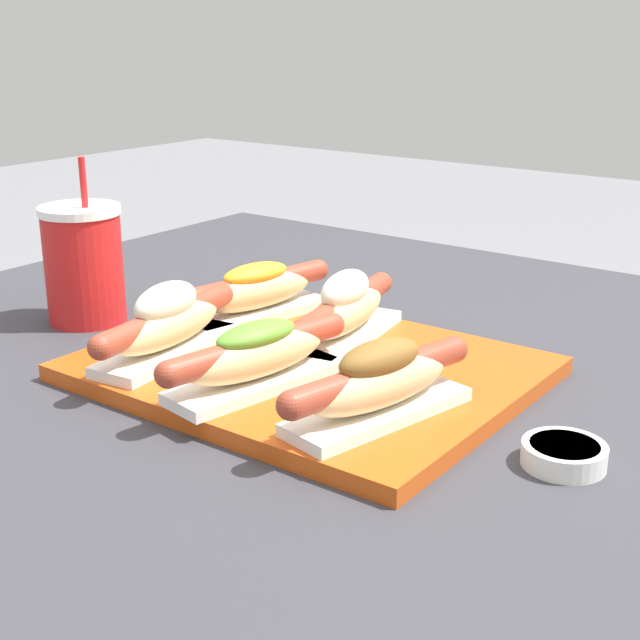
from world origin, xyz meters
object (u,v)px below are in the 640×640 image
object	(u,v)px
hot_dog_1	(257,356)
hot_dog_4	(345,310)
hot_dog_2	(379,382)
sauce_bowl	(564,454)
hot_dog_3	(256,291)
hot_dog_0	(167,324)
drink_cup	(84,264)
serving_tray	(309,369)

from	to	relation	value
hot_dog_1	hot_dog_4	size ratio (longest dim) A/B	1.00
hot_dog_1	hot_dog_2	bearing A→B (deg)	4.81
hot_dog_4	sauce_bowl	world-z (taller)	hot_dog_4
hot_dog_1	hot_dog_3	xyz separation A→B (m)	(-0.14, 0.17, 0.00)
hot_dog_4	sauce_bowl	size ratio (longest dim) A/B	3.14
hot_dog_0	hot_dog_1	distance (m)	0.13
hot_dog_4	drink_cup	world-z (taller)	drink_cup
serving_tray	drink_cup	distance (m)	0.34
hot_dog_2	hot_dog_4	bearing A→B (deg)	133.46
serving_tray	hot_dog_0	bearing A→B (deg)	-149.69
drink_cup	hot_dog_1	bearing A→B (deg)	-11.90
drink_cup	hot_dog_3	bearing A→B (deg)	25.49
hot_dog_2	serving_tray	bearing A→B (deg)	150.97
hot_dog_3	hot_dog_4	distance (m)	0.13
serving_tray	hot_dog_0	world-z (taller)	hot_dog_0
hot_dog_2	hot_dog_3	size ratio (longest dim) A/B	1.00
hot_dog_4	sauce_bowl	bearing A→B (deg)	-19.34
hot_dog_0	hot_dog_3	distance (m)	0.15
sauce_bowl	hot_dog_4	bearing A→B (deg)	160.66
hot_dog_0	sauce_bowl	xyz separation A→B (m)	(0.42, 0.05, -0.04)
hot_dog_2	sauce_bowl	distance (m)	0.17
hot_dog_3	sauce_bowl	distance (m)	0.45
hot_dog_1	sauce_bowl	size ratio (longest dim) A/B	3.13
sauce_bowl	drink_cup	bearing A→B (deg)	178.67
sauce_bowl	drink_cup	xyz separation A→B (m)	(-0.63, 0.01, 0.06)
hot_dog_4	drink_cup	size ratio (longest dim) A/B	1.09
hot_dog_3	sauce_bowl	xyz separation A→B (m)	(0.43, -0.11, -0.04)
hot_dog_4	hot_dog_1	bearing A→B (deg)	-86.43
sauce_bowl	serving_tray	bearing A→B (deg)	174.18
hot_dog_0	sauce_bowl	bearing A→B (deg)	6.21
hot_dog_1	hot_dog_3	bearing A→B (deg)	130.74
hot_dog_0	drink_cup	distance (m)	0.22
hot_dog_1	hot_dog_4	world-z (taller)	hot_dog_4
serving_tray	hot_dog_1	size ratio (longest dim) A/B	1.96
serving_tray	drink_cup	xyz separation A→B (m)	(-0.34, -0.02, 0.06)
hot_dog_3	hot_dog_2	bearing A→B (deg)	-29.26
serving_tray	drink_cup	world-z (taller)	drink_cup
hot_dog_0	drink_cup	size ratio (longest dim) A/B	1.10
hot_dog_0	sauce_bowl	size ratio (longest dim) A/B	3.15
hot_dog_2	sauce_bowl	size ratio (longest dim) A/B	3.11
hot_dog_1	hot_dog_4	distance (m)	0.16
serving_tray	hot_dog_1	bearing A→B (deg)	-87.77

